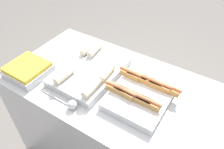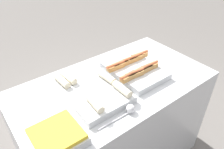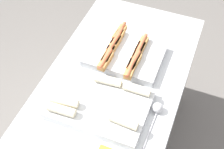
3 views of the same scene
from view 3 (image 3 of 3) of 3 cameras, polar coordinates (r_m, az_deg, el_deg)
name	(u,v)px [view 3 (image 3 of 3)]	position (r m, az deg, el deg)	size (l,w,h in m)	color
counter	(113,122)	(2.14, 0.19, -8.71)	(1.43, 0.77, 0.90)	silver
tray_hotdogs	(125,54)	(1.86, 2.36, 3.79)	(0.41, 0.44, 0.10)	silver
tray_wraps	(100,104)	(1.64, -2.23, -5.40)	(0.36, 0.51, 0.10)	silver
serving_spoon_near	(157,110)	(1.65, 8.20, -6.47)	(0.27, 0.06, 0.06)	silver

